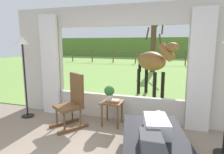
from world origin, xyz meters
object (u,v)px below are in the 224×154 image
object	(u,v)px
recliner_sofa	(154,149)
book_stack	(115,101)
rocking_chair	(72,101)
side_table	(112,106)
potted_plant	(109,92)
floor_lamp_left	(23,53)
horse	(153,62)
reclining_person	(155,131)
pasture_tree	(154,45)

from	to	relation	value
recliner_sofa	book_stack	xyz separation A→B (m)	(-0.92, 1.08, 0.33)
rocking_chair	side_table	bearing A→B (deg)	56.03
potted_plant	floor_lamp_left	world-z (taller)	floor_lamp_left
horse	floor_lamp_left	bearing A→B (deg)	0.47
side_table	potted_plant	distance (m)	0.29
floor_lamp_left	horse	bearing A→B (deg)	45.28
reclining_person	side_table	size ratio (longest dim) A/B	2.75
potted_plant	horse	xyz separation A→B (m)	(0.63, 2.42, 0.45)
pasture_tree	book_stack	bearing A→B (deg)	-89.22
recliner_sofa	floor_lamp_left	world-z (taller)	floor_lamp_left
reclining_person	rocking_chair	world-z (taller)	rocking_chair
recliner_sofa	side_table	bearing A→B (deg)	118.78
side_table	horse	distance (m)	2.65
horse	recliner_sofa	bearing A→B (deg)	52.40
recliner_sofa	reclining_person	xyz separation A→B (m)	(-0.00, -0.05, 0.30)
floor_lamp_left	horse	xyz separation A→B (m)	(2.62, 2.64, -0.37)
recliner_sofa	potted_plant	distance (m)	1.69
potted_plant	floor_lamp_left	xyz separation A→B (m)	(-1.99, -0.22, 0.82)
floor_lamp_left	recliner_sofa	bearing A→B (deg)	-17.61
reclining_person	floor_lamp_left	distance (m)	3.39
recliner_sofa	pasture_tree	bearing A→B (deg)	83.51
rocking_chair	potted_plant	size ratio (longest dim) A/B	3.50
side_table	pasture_tree	distance (m)	8.34
recliner_sofa	rocking_chair	bearing A→B (deg)	142.41
potted_plant	book_stack	bearing A→B (deg)	-35.72
side_table	book_stack	bearing A→B (deg)	-34.61
rocking_chair	pasture_tree	distance (m)	8.67
pasture_tree	recliner_sofa	bearing A→B (deg)	-83.71
floor_lamp_left	pasture_tree	world-z (taller)	pasture_tree
floor_lamp_left	pasture_tree	xyz separation A→B (m)	(2.04, 8.41, 0.13)
potted_plant	book_stack	distance (m)	0.25
floor_lamp_left	pasture_tree	bearing A→B (deg)	76.36
floor_lamp_left	potted_plant	bearing A→B (deg)	6.28
recliner_sofa	side_table	xyz separation A→B (m)	(-1.01, 1.14, 0.21)
reclining_person	potted_plant	world-z (taller)	potted_plant
potted_plant	book_stack	world-z (taller)	potted_plant
book_stack	floor_lamp_left	world-z (taller)	floor_lamp_left
recliner_sofa	potted_plant	bearing A→B (deg)	119.49
rocking_chair	potted_plant	xyz separation A→B (m)	(0.68, 0.38, 0.16)
book_stack	horse	distance (m)	2.65
pasture_tree	floor_lamp_left	bearing A→B (deg)	-103.64
recliner_sofa	horse	size ratio (longest dim) A/B	1.07
pasture_tree	horse	bearing A→B (deg)	-84.29
rocking_chair	book_stack	world-z (taller)	rocking_chair
book_stack	reclining_person	bearing A→B (deg)	-50.69
side_table	pasture_tree	xyz separation A→B (m)	(-0.03, 8.25, 1.22)
reclining_person	horse	xyz separation A→B (m)	(-0.46, 3.67, 0.63)
rocking_chair	pasture_tree	xyz separation A→B (m)	(0.73, 8.57, 1.10)
rocking_chair	floor_lamp_left	distance (m)	1.64
potted_plant	horse	size ratio (longest dim) A/B	0.18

